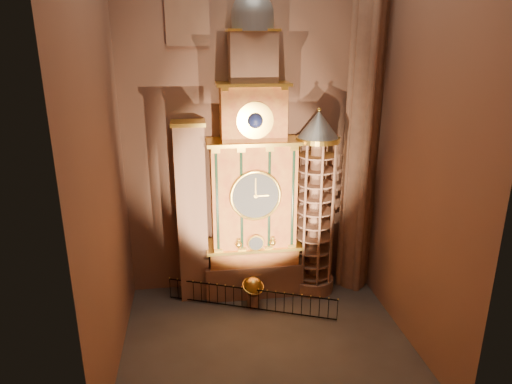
{
  "coord_description": "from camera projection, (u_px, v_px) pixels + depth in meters",
  "views": [
    {
      "loc": [
        -3.21,
        -18.8,
        14.13
      ],
      "look_at": [
        -0.11,
        3.0,
        6.84
      ],
      "focal_mm": 32.0,
      "sensor_mm": 36.0,
      "label": 1
    }
  ],
  "objects": [
    {
      "name": "iron_railing",
      "position": [
        250.0,
        299.0,
        25.04
      ],
      "size": [
        8.82,
        3.56,
        1.24
      ],
      "color": "black",
      "rests_on": "floor"
    },
    {
      "name": "celestial_globe",
      "position": [
        253.0,
        289.0,
        25.24
      ],
      "size": [
        1.58,
        1.54,
        1.79
      ],
      "color": "#8C634C",
      "rests_on": "floor"
    },
    {
      "name": "wall_back",
      "position": [
        250.0,
        102.0,
        24.72
      ],
      "size": [
        22.0,
        0.0,
        22.0
      ],
      "primitive_type": "plane",
      "rotation": [
        1.57,
        0.0,
        0.0
      ],
      "color": "#855C47",
      "rests_on": "floor"
    },
    {
      "name": "wall_left",
      "position": [
        96.0,
        124.0,
        18.15
      ],
      "size": [
        0.0,
        22.0,
        22.0
      ],
      "primitive_type": "plane",
      "rotation": [
        1.57,
        0.0,
        1.57
      ],
      "color": "#855C47",
      "rests_on": "floor"
    },
    {
      "name": "astronomical_clock",
      "position": [
        253.0,
        184.0,
        25.11
      ],
      "size": [
        5.6,
        2.41,
        16.7
      ],
      "color": "#8C634C",
      "rests_on": "floor"
    },
    {
      "name": "portrait_tower",
      "position": [
        192.0,
        212.0,
        25.15
      ],
      "size": [
        1.8,
        1.6,
        10.2
      ],
      "color": "#8C634C",
      "rests_on": "floor"
    },
    {
      "name": "gothic_pier",
      "position": [
        365.0,
        102.0,
        24.6
      ],
      "size": [
        2.04,
        2.04,
        22.0
      ],
      "color": "#8C634C",
      "rests_on": "floor"
    },
    {
      "name": "floor",
      "position": [
        267.0,
        342.0,
        22.54
      ],
      "size": [
        14.0,
        14.0,
        0.0
      ],
      "primitive_type": "plane",
      "color": "#383330",
      "rests_on": "ground"
    },
    {
      "name": "stair_turret",
      "position": [
        315.0,
        206.0,
        25.77
      ],
      "size": [
        2.5,
        2.5,
        10.8
      ],
      "color": "#8C634C",
      "rests_on": "floor"
    },
    {
      "name": "wall_right",
      "position": [
        426.0,
        116.0,
        20.02
      ],
      "size": [
        0.0,
        22.0,
        22.0
      ],
      "primitive_type": "plane",
      "rotation": [
        1.57,
        0.0,
        -1.57
      ],
      "color": "#855C47",
      "rests_on": "floor"
    }
  ]
}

